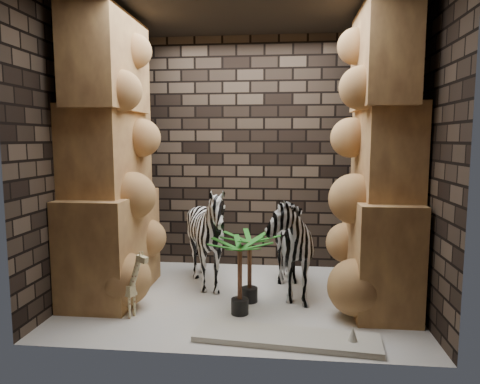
# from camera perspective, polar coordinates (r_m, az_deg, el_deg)

# --- Properties ---
(floor) EXTENTS (3.50, 3.50, 0.00)m
(floor) POSITION_cam_1_polar(r_m,az_deg,el_deg) (4.77, 0.01, -13.74)
(floor) COLOR beige
(floor) RESTS_ON ground
(ceiling) EXTENTS (3.50, 3.50, 0.00)m
(ceiling) POSITION_cam_1_polar(r_m,az_deg,el_deg) (4.65, 0.01, 23.37)
(ceiling) COLOR black
(ceiling) RESTS_ON ground
(wall_back) EXTENTS (3.50, 0.00, 3.50)m
(wall_back) POSITION_cam_1_polar(r_m,az_deg,el_deg) (5.71, 1.33, 5.09)
(wall_back) COLOR black
(wall_back) RESTS_ON ground
(wall_front) EXTENTS (3.50, 0.00, 3.50)m
(wall_front) POSITION_cam_1_polar(r_m,az_deg,el_deg) (3.23, -2.32, 3.67)
(wall_front) COLOR black
(wall_front) RESTS_ON ground
(wall_left) EXTENTS (0.00, 3.00, 3.00)m
(wall_left) POSITION_cam_1_polar(r_m,az_deg,el_deg) (4.96, -20.58, 4.37)
(wall_left) COLOR black
(wall_left) RESTS_ON ground
(wall_right) EXTENTS (0.00, 3.00, 3.00)m
(wall_right) POSITION_cam_1_polar(r_m,az_deg,el_deg) (4.62, 22.19, 4.15)
(wall_right) COLOR black
(wall_right) RESTS_ON ground
(rock_pillar_left) EXTENTS (0.68, 1.30, 3.00)m
(rock_pillar_left) POSITION_cam_1_polar(r_m,az_deg,el_deg) (4.82, -16.84, 4.45)
(rock_pillar_left) COLOR tan
(rock_pillar_left) RESTS_ON floor
(rock_pillar_right) EXTENTS (0.58, 1.25, 3.00)m
(rock_pillar_right) POSITION_cam_1_polar(r_m,az_deg,el_deg) (4.54, 18.18, 4.27)
(rock_pillar_right) COLOR tan
(rock_pillar_right) RESTS_ON floor
(zebra_right) EXTENTS (0.83, 1.22, 1.33)m
(zebra_right) POSITION_cam_1_polar(r_m,az_deg,el_deg) (4.74, 5.66, -5.51)
(zebra_right) COLOR white
(zebra_right) RESTS_ON floor
(zebra_left) EXTENTS (1.30, 1.44, 1.08)m
(zebra_left) POSITION_cam_1_polar(r_m,az_deg,el_deg) (4.91, -4.27, -6.59)
(zebra_left) COLOR white
(zebra_left) RESTS_ON floor
(giraffe_toy) EXTENTS (0.36, 0.24, 0.67)m
(giraffe_toy) POSITION_cam_1_polar(r_m,az_deg,el_deg) (4.36, -14.95, -11.29)
(giraffe_toy) COLOR beige
(giraffe_toy) RESTS_ON floor
(palm_front) EXTENTS (0.36, 0.36, 0.74)m
(palm_front) POSITION_cam_1_polar(r_m,az_deg,el_deg) (4.56, 1.26, -9.83)
(palm_front) COLOR #1B6914
(palm_front) RESTS_ON floor
(palm_back) EXTENTS (0.36, 0.36, 0.74)m
(palm_back) POSITION_cam_1_polar(r_m,az_deg,el_deg) (4.25, -0.03, -11.05)
(palm_back) COLOR #1B6914
(palm_back) RESTS_ON floor
(surfboard) EXTENTS (1.58, 0.53, 0.05)m
(surfboard) POSITION_cam_1_polar(r_m,az_deg,el_deg) (3.87, 6.05, -18.47)
(surfboard) COLOR beige
(surfboard) RESTS_ON floor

